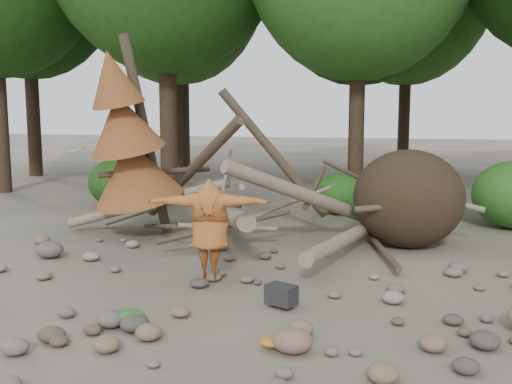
# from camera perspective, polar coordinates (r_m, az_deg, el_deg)

# --- Properties ---
(ground) EXTENTS (120.00, 120.00, 0.00)m
(ground) POSITION_cam_1_polar(r_m,az_deg,el_deg) (8.34, -4.46, -10.87)
(ground) COLOR #514C44
(ground) RESTS_ON ground
(deadfall_pile) EXTENTS (8.55, 5.24, 3.30)m
(deadfall_pile) POSITION_cam_1_polar(r_m,az_deg,el_deg) (11.78, 12.14, -0.77)
(deadfall_pile) COLOR #332619
(deadfall_pile) RESTS_ON ground
(dead_conifer) EXTENTS (2.06, 2.16, 4.35)m
(dead_conifer) POSITION_cam_1_polar(r_m,az_deg,el_deg) (12.30, -12.71, 5.00)
(dead_conifer) COLOR #4C3F30
(dead_conifer) RESTS_ON ground
(bush_left) EXTENTS (1.80, 1.80, 1.44)m
(bush_left) POSITION_cam_1_polar(r_m,az_deg,el_deg) (16.90, -13.43, 0.93)
(bush_left) COLOR #1C4A13
(bush_left) RESTS_ON ground
(bush_mid) EXTENTS (1.40, 1.40, 1.12)m
(bush_mid) POSITION_cam_1_polar(r_m,az_deg,el_deg) (15.47, 8.53, -0.15)
(bush_mid) COLOR #265E1B
(bush_mid) RESTS_ON ground
(frisbee_thrower) EXTENTS (3.15, 1.22, 2.10)m
(frisbee_thrower) POSITION_cam_1_polar(r_m,az_deg,el_deg) (9.05, -4.67, -3.65)
(frisbee_thrower) COLOR #A05524
(frisbee_thrower) RESTS_ON ground
(backpack) EXTENTS (0.47, 0.40, 0.27)m
(backpack) POSITION_cam_1_polar(r_m,az_deg,el_deg) (8.02, 2.55, -10.60)
(backpack) COLOR black
(backpack) RESTS_ON ground
(cloth_green) EXTENTS (0.41, 0.34, 0.15)m
(cloth_green) POSITION_cam_1_polar(r_m,az_deg,el_deg) (7.59, -12.51, -12.34)
(cloth_green) COLOR #2B6026
(cloth_green) RESTS_ON ground
(cloth_orange) EXTENTS (0.27, 0.22, 0.10)m
(cloth_orange) POSITION_cam_1_polar(r_m,az_deg,el_deg) (6.70, 1.50, -15.17)
(cloth_orange) COLOR #A5671C
(cloth_orange) RESTS_ON ground
(boulder_front_right) EXTENTS (0.47, 0.42, 0.28)m
(boulder_front_right) POSITION_cam_1_polar(r_m,az_deg,el_deg) (6.63, 3.65, -14.60)
(boulder_front_right) COLOR #7E5E4F
(boulder_front_right) RESTS_ON ground
(boulder_mid_left) EXTENTS (0.52, 0.47, 0.31)m
(boulder_mid_left) POSITION_cam_1_polar(r_m,az_deg,el_deg) (11.37, -19.95, -5.44)
(boulder_mid_left) COLOR #5C564E
(boulder_mid_left) RESTS_ON ground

